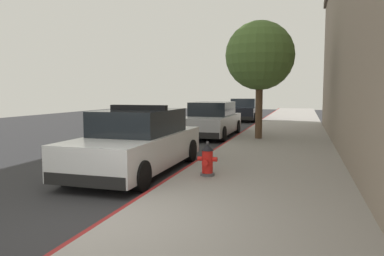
{
  "coord_description": "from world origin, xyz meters",
  "views": [
    {
      "loc": [
        2.7,
        -4.7,
        2.0
      ],
      "look_at": [
        -0.29,
        5.25,
        1.0
      ],
      "focal_mm": 34.92,
      "sensor_mm": 36.0,
      "label": 1
    }
  ],
  "objects_px": {
    "police_cruiser": "(138,142)",
    "fire_hydrant": "(207,160)",
    "parked_car_silver_ahead": "(212,120)",
    "parked_car_dark_far": "(245,110)",
    "street_tree": "(260,56)"
  },
  "relations": [
    {
      "from": "parked_car_silver_ahead",
      "to": "parked_car_dark_far",
      "type": "relative_size",
      "value": 1.0
    },
    {
      "from": "police_cruiser",
      "to": "parked_car_silver_ahead",
      "type": "bearing_deg",
      "value": 90.09
    },
    {
      "from": "fire_hydrant",
      "to": "parked_car_silver_ahead",
      "type": "bearing_deg",
      "value": 102.99
    },
    {
      "from": "police_cruiser",
      "to": "parked_car_dark_far",
      "type": "height_order",
      "value": "police_cruiser"
    },
    {
      "from": "parked_car_silver_ahead",
      "to": "parked_car_dark_far",
      "type": "height_order",
      "value": "same"
    },
    {
      "from": "police_cruiser",
      "to": "fire_hydrant",
      "type": "bearing_deg",
      "value": -17.13
    },
    {
      "from": "parked_car_dark_far",
      "to": "street_tree",
      "type": "xyz_separation_m",
      "value": [
        2.29,
        -11.42,
        2.68
      ]
    },
    {
      "from": "street_tree",
      "to": "police_cruiser",
      "type": "bearing_deg",
      "value": -108.96
    },
    {
      "from": "police_cruiser",
      "to": "parked_car_silver_ahead",
      "type": "relative_size",
      "value": 1.0
    },
    {
      "from": "parked_car_dark_far",
      "to": "street_tree",
      "type": "relative_size",
      "value": 1.04
    },
    {
      "from": "street_tree",
      "to": "parked_car_dark_far",
      "type": "bearing_deg",
      "value": 101.36
    },
    {
      "from": "police_cruiser",
      "to": "street_tree",
      "type": "height_order",
      "value": "street_tree"
    },
    {
      "from": "parked_car_dark_far",
      "to": "street_tree",
      "type": "height_order",
      "value": "street_tree"
    },
    {
      "from": "parked_car_silver_ahead",
      "to": "fire_hydrant",
      "type": "height_order",
      "value": "parked_car_silver_ahead"
    },
    {
      "from": "parked_car_silver_ahead",
      "to": "fire_hydrant",
      "type": "xyz_separation_m",
      "value": [
        1.96,
        -8.5,
        -0.23
      ]
    }
  ]
}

